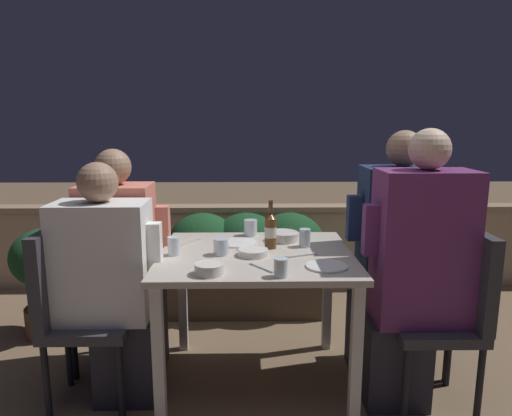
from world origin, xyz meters
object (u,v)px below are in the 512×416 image
Objects in this scene: person_purple_stripe at (415,272)px; beer_bottle at (271,230)px; chair_right_near at (452,303)px; person_white_polo at (111,286)px; potted_plant at (45,271)px; chair_left_far at (90,280)px; chair_left_near at (72,300)px; person_coral_top at (124,262)px; chair_right_far at (426,280)px; person_navy_jumper at (393,255)px.

person_purple_stripe is 5.30× the size of beer_bottle.
person_purple_stripe reaches higher than chair_right_near.
person_white_polo is 0.98m from potted_plant.
person_white_polo is 0.36m from chair_left_far.
person_white_polo is at bearing 177.70° from person_purple_stripe.
person_white_polo is (0.20, 0.00, 0.07)m from chair_left_near.
chair_left_near is 0.36m from person_coral_top.
chair_right_near is (1.67, -0.34, -0.10)m from person_coral_top.
person_white_polo is 1.67m from chair_right_far.
person_navy_jumper reaches higher than potted_plant.
potted_plant is (-2.11, 0.77, -0.24)m from person_purple_stripe.
chair_right_far is 0.91m from beer_bottle.
chair_right_far is (1.84, 0.25, 0.00)m from chair_left_near.
chair_left_far is 1.85m from chair_right_far.
chair_right_far is at bearing 0.00° from person_navy_jumper.
person_coral_top is 1.71m from chair_right_near.
person_coral_top is 0.83m from beer_bottle.
person_white_polo is 0.97× the size of person_coral_top.
person_coral_top reaches higher than potted_plant.
potted_plant is at bearing 145.92° from person_coral_top.
person_coral_top is 1.41× the size of chair_right_far.
person_navy_jumper is 2.17m from potted_plant.
chair_left_far is (-0.20, 0.28, -0.07)m from person_white_polo.
potted_plant is (-2.30, 0.77, -0.09)m from chair_right_near.
person_coral_top is 1.75× the size of potted_plant.
chair_left_near is 0.74× the size of person_white_polo.
person_navy_jumper is at bearing -1.26° from chair_left_far.
chair_left_near is 1.05m from beer_bottle.
beer_bottle is at bearing 11.61° from chair_left_near.
beer_bottle is (0.98, 0.20, 0.30)m from chair_left_near.
chair_left_far is at bearing 178.74° from person_navy_jumper.
person_purple_stripe is at bearing -21.03° from beer_bottle.
person_white_polo is 0.89× the size of person_purple_stripe.
chair_left_near is at bearing 177.97° from person_purple_stripe.
person_white_polo is 1.36× the size of chair_right_near.
chair_left_far is 0.65× the size of person_purple_stripe.
chair_left_far is at bearing -44.30° from potted_plant.
chair_left_near is at bearing -168.39° from beer_bottle.
chair_right_near is (1.66, -0.06, -0.07)m from person_white_polo.
chair_left_near is 1.68m from person_navy_jumper.
chair_right_near is at bearing -0.00° from person_purple_stripe.
person_navy_jumper is at bearing 3.95° from beer_bottle.
chair_right_near is at bearing -16.69° from beer_bottle.
person_white_polo is 1.66m from chair_right_near.
chair_right_near is 0.25m from person_purple_stripe.
person_white_polo is at bearing -165.60° from beer_bottle.
person_coral_top is 4.86× the size of beer_bottle.
chair_right_near is 0.66× the size of person_navy_jumper.
chair_left_near and chair_right_far have the same top height.
chair_right_near is at bearing -2.03° from person_white_polo.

